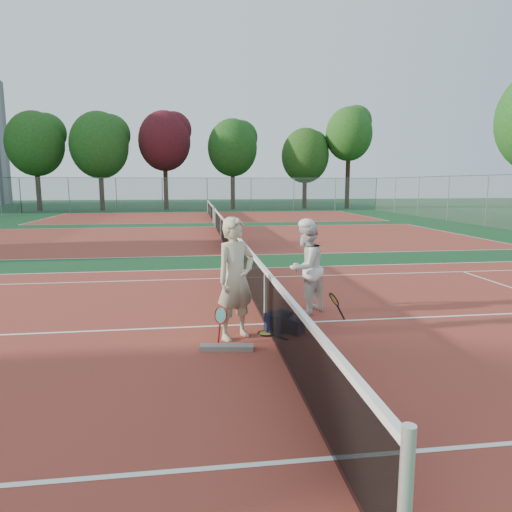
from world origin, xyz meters
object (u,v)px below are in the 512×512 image
Objects in this scene: player_a at (236,279)px; sports_bag_navy at (278,322)px; racket_red at (221,325)px; player_b at (306,268)px; racket_black_held at (334,307)px; sports_bag_purple at (294,326)px; racket_spare at (265,334)px; water_bottle at (293,326)px; net_main at (266,297)px.

sports_bag_navy is (0.75, 0.21, -0.83)m from player_a.
player_b is at bearing -10.53° from racket_red.
player_b is 3.35× the size of racket_black_held.
racket_black_held reaches higher than sports_bag_purple.
water_bottle is at bearing -141.43° from racket_spare.
player_a reaches higher than net_main.
sports_bag_purple is (0.39, -0.58, -0.38)m from net_main.
water_bottle is (0.96, 0.01, -0.85)m from player_a.
player_a is 1.28m from water_bottle.
racket_red reaches higher than sports_bag_navy.
racket_red reaches higher than racket_spare.
sports_bag_purple is at bearing 27.35° from player_b.
sports_bag_purple is (0.24, -0.14, -0.04)m from sports_bag_navy.
player_a reaches higher than player_b.
racket_black_held is 1.70× the size of sports_bag_purple.
sports_bag_navy is at bearing 149.18° from sports_bag_purple.
player_b is at bearing -81.09° from racket_spare.
player_a is 4.73× the size of sports_bag_navy.
player_a is 1.97m from player_b.
player_b is 5.70× the size of sports_bag_purple.
sports_bag_purple is (0.99, 0.07, -0.87)m from player_a.
player_a is 1.14m from sports_bag_navy.
racket_black_held is at bearing 35.52° from water_bottle.
water_bottle is at bearing -116.17° from sports_bag_purple.
net_main is 0.75m from racket_spare.
player_a reaches higher than water_bottle.
racket_red is 1.41× the size of sports_bag_navy.
sports_bag_navy is at bearing 8.56° from racket_black_held.
racket_spare is at bearing -23.29° from player_a.
racket_spare is at bearing 10.24° from player_b.
racket_red is at bearing -155.90° from sports_bag_navy.
racket_red reaches higher than sports_bag_purple.
racket_black_held reaches higher than sports_bag_navy.
racket_red is (-0.86, -0.89, -0.21)m from net_main.
sports_bag_purple is at bearing 63.83° from water_bottle.
racket_spare is at bearing 177.75° from sports_bag_purple.
player_b is at bearing 67.65° from water_bottle.
player_a reaches higher than racket_black_held.
sports_bag_navy reaches higher than sports_bag_purple.
player_b reaches higher than water_bottle.
racket_black_held is at bearing 21.85° from sports_bag_navy.
player_b is at bearing -71.66° from racket_black_held.
net_main is 0.80m from sports_bag_purple.
sports_bag_purple is at bearing -30.82° from sports_bag_navy.
player_a is 2.11m from racket_black_held.
sports_bag_navy is at bearing -17.52° from player_a.
water_bottle reaches higher than sports_bag_purple.
water_bottle is (0.21, -0.20, -0.02)m from sports_bag_navy.
player_b is 1.49m from sports_bag_navy.
racket_red is 0.88m from racket_spare.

